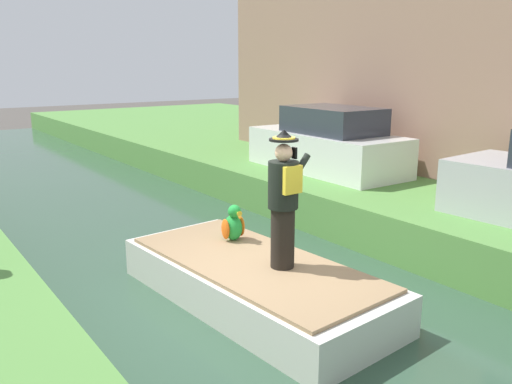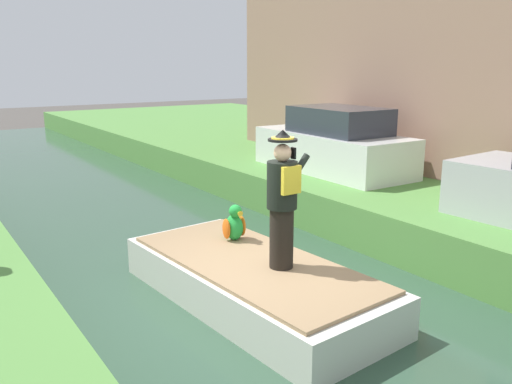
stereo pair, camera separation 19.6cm
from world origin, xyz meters
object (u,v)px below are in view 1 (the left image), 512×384
(person_pirate, at_px, (284,200))
(parrot_plush, at_px, (233,225))
(parked_car_white, at_px, (328,144))
(boat, at_px, (254,281))

(person_pirate, xyz_separation_m, parrot_plush, (0.07, 1.32, -0.68))
(parrot_plush, distance_m, parked_car_white, 5.01)
(parrot_plush, relative_size, parked_car_white, 0.14)
(parrot_plush, height_order, parked_car_white, parked_car_white)
(person_pirate, xyz_separation_m, parked_car_white, (4.38, 3.82, -0.10))
(person_pirate, distance_m, parked_car_white, 5.81)
(boat, distance_m, parrot_plush, 1.10)
(person_pirate, bearing_deg, boat, 111.35)
(boat, relative_size, parked_car_white, 1.07)
(boat, bearing_deg, parrot_plush, 73.86)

